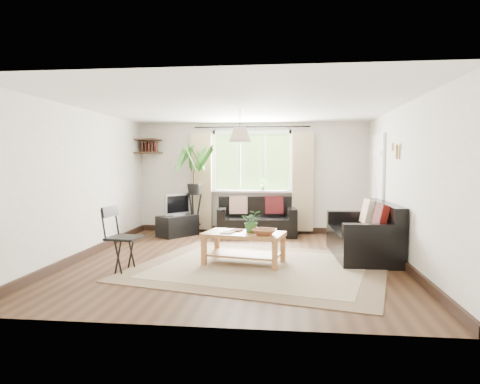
# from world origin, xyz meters

# --- Properties ---
(floor) EXTENTS (5.50, 5.50, 0.00)m
(floor) POSITION_xyz_m (0.00, 0.00, 0.00)
(floor) COLOR black
(floor) RESTS_ON ground
(ceiling) EXTENTS (5.50, 5.50, 0.00)m
(ceiling) POSITION_xyz_m (0.00, 0.00, 2.40)
(ceiling) COLOR white
(ceiling) RESTS_ON floor
(wall_back) EXTENTS (5.00, 0.02, 2.40)m
(wall_back) POSITION_xyz_m (0.00, 2.75, 1.20)
(wall_back) COLOR beige
(wall_back) RESTS_ON floor
(wall_front) EXTENTS (5.00, 0.02, 2.40)m
(wall_front) POSITION_xyz_m (0.00, -2.75, 1.20)
(wall_front) COLOR beige
(wall_front) RESTS_ON floor
(wall_left) EXTENTS (0.02, 5.50, 2.40)m
(wall_left) POSITION_xyz_m (-2.50, 0.00, 1.20)
(wall_left) COLOR beige
(wall_left) RESTS_ON floor
(wall_right) EXTENTS (0.02, 5.50, 2.40)m
(wall_right) POSITION_xyz_m (2.50, 0.00, 1.20)
(wall_right) COLOR beige
(wall_right) RESTS_ON floor
(rug) EXTENTS (4.12, 3.76, 0.02)m
(rug) POSITION_xyz_m (0.40, -0.40, 0.01)
(rug) COLOR beige
(rug) RESTS_ON floor
(window) EXTENTS (2.50, 0.16, 2.16)m
(window) POSITION_xyz_m (0.00, 2.71, 1.55)
(window) COLOR white
(window) RESTS_ON wall_back
(door) EXTENTS (0.06, 0.96, 2.06)m
(door) POSITION_xyz_m (2.47, 1.70, 1.00)
(door) COLOR silver
(door) RESTS_ON wall_right
(corner_shelf) EXTENTS (0.50, 0.50, 0.34)m
(corner_shelf) POSITION_xyz_m (-2.25, 2.50, 1.89)
(corner_shelf) COLOR black
(corner_shelf) RESTS_ON wall_back
(pendant_lamp) EXTENTS (0.36, 0.36, 0.54)m
(pendant_lamp) POSITION_xyz_m (0.00, 0.40, 2.05)
(pendant_lamp) COLOR beige
(pendant_lamp) RESTS_ON ceiling
(wall_sconce) EXTENTS (0.12, 0.12, 0.28)m
(wall_sconce) POSITION_xyz_m (2.43, 0.30, 1.74)
(wall_sconce) COLOR beige
(wall_sconce) RESTS_ON wall_right
(sofa_back) EXTENTS (1.70, 0.97, 0.76)m
(sofa_back) POSITION_xyz_m (0.14, 2.28, 0.38)
(sofa_back) COLOR black
(sofa_back) RESTS_ON floor
(sofa_right) EXTENTS (1.84, 0.98, 0.85)m
(sofa_right) POSITION_xyz_m (1.99, 0.48, 0.42)
(sofa_right) COLOR black
(sofa_right) RESTS_ON floor
(coffee_table) EXTENTS (1.29, 0.87, 0.48)m
(coffee_table) POSITION_xyz_m (0.13, -0.24, 0.24)
(coffee_table) COLOR brown
(coffee_table) RESTS_ON floor
(table_plant) EXTENTS (0.32, 0.28, 0.34)m
(table_plant) POSITION_xyz_m (0.25, -0.21, 0.65)
(table_plant) COLOR #2C6428
(table_plant) RESTS_ON coffee_table
(bowl) EXTENTS (0.43, 0.43, 0.09)m
(bowl) POSITION_xyz_m (0.45, -0.41, 0.53)
(bowl) COLOR brown
(bowl) RESTS_ON coffee_table
(book_a) EXTENTS (0.21, 0.26, 0.02)m
(book_a) POSITION_xyz_m (-0.18, -0.29, 0.49)
(book_a) COLOR silver
(book_a) RESTS_ON coffee_table
(book_b) EXTENTS (0.21, 0.25, 0.02)m
(book_b) POSITION_xyz_m (-0.07, -0.07, 0.49)
(book_b) COLOR brown
(book_b) RESTS_ON coffee_table
(tv_stand) EXTENTS (0.84, 0.91, 0.43)m
(tv_stand) POSITION_xyz_m (-1.50, 2.05, 0.22)
(tv_stand) COLOR black
(tv_stand) RESTS_ON floor
(tv) EXTENTS (0.54, 0.62, 0.47)m
(tv) POSITION_xyz_m (-1.50, 2.05, 0.67)
(tv) COLOR #A5A5AA
(tv) RESTS_ON tv_stand
(palm_stand) EXTENTS (0.78, 0.78, 1.91)m
(palm_stand) POSITION_xyz_m (-1.20, 2.32, 0.96)
(palm_stand) COLOR black
(palm_stand) RESTS_ON floor
(folding_chair) EXTENTS (0.52, 0.52, 0.92)m
(folding_chair) POSITION_xyz_m (-1.50, -0.84, 0.46)
(folding_chair) COLOR black
(folding_chair) RESTS_ON floor
(sill_plant) EXTENTS (0.14, 0.10, 0.27)m
(sill_plant) POSITION_xyz_m (0.25, 2.63, 1.06)
(sill_plant) COLOR #2D6023
(sill_plant) RESTS_ON window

